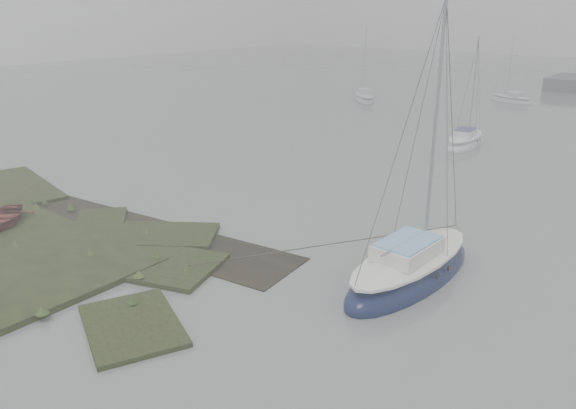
{
  "coord_description": "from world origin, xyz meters",
  "views": [
    {
      "loc": [
        12.72,
        -8.79,
        8.69
      ],
      "look_at": [
        0.57,
        6.67,
        1.8
      ],
      "focal_mm": 35.0,
      "sensor_mm": 36.0,
      "label": 1
    }
  ],
  "objects": [
    {
      "name": "sailboat_white",
      "position": [
        -0.7,
        27.47,
        0.23
      ],
      "size": [
        2.25,
        5.48,
        7.54
      ],
      "rotation": [
        0.0,
        0.0,
        0.09
      ],
      "color": "white",
      "rests_on": "ground"
    },
    {
      "name": "sailboat_far_a",
      "position": [
        -15.93,
        39.9,
        0.24
      ],
      "size": [
        4.74,
        5.33,
        7.62
      ],
      "rotation": [
        0.0,
        0.0,
        0.67
      ],
      "color": "#A3A7AD",
      "rests_on": "ground"
    },
    {
      "name": "dinghy",
      "position": [
        -10.03,
        1.0,
        0.51
      ],
      "size": [
        3.4,
        3.38,
        0.58
      ],
      "primitive_type": "imported",
      "rotation": [
        0.0,
        0.0,
        0.81
      ],
      "color": "maroon",
      "rests_on": "marsh_bank"
    },
    {
      "name": "ground",
      "position": [
        0.0,
        30.0,
        0.0
      ],
      "size": [
        160.0,
        160.0,
        0.0
      ],
      "primitive_type": "plane",
      "color": "slate",
      "rests_on": "ground"
    },
    {
      "name": "sailboat_far_c",
      "position": [
        -4.13,
        47.96,
        0.2
      ],
      "size": [
        4.93,
        3.02,
        6.61
      ],
      "rotation": [
        0.0,
        0.0,
        1.23
      ],
      "color": "silver",
      "rests_on": "ground"
    },
    {
      "name": "sailboat_main",
      "position": [
        5.36,
        7.24,
        0.3
      ],
      "size": [
        2.72,
        7.07,
        9.8
      ],
      "rotation": [
        0.0,
        0.0,
        -0.06
      ],
      "color": "#0E1637",
      "rests_on": "ground"
    }
  ]
}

